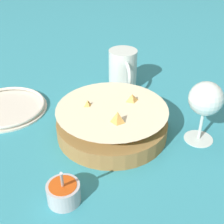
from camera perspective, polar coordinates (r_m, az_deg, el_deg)
ground_plane at (r=0.71m, az=-2.31°, el=-4.51°), size 4.00×4.00×0.00m
food_basket at (r=0.70m, az=0.07°, el=-1.89°), size 0.25×0.25×0.09m
sauce_cup at (r=0.57m, az=-8.86°, el=-14.26°), size 0.06×0.06×0.10m
wine_glass at (r=0.68m, az=16.73°, el=2.00°), size 0.07×0.07×0.14m
beer_mug at (r=0.88m, az=2.00°, el=7.47°), size 0.12×0.08×0.11m
side_plate at (r=0.85m, az=-18.83°, el=0.83°), size 0.21×0.21×0.01m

